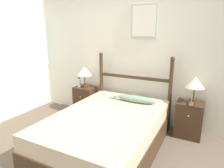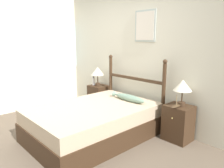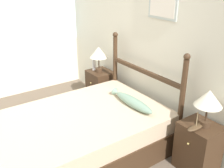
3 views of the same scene
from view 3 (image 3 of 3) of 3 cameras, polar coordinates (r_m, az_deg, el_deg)
The scene contains 11 objects.
ground_plane at distance 3.29m, azimuth -16.44°, elevation -16.88°, with size 16.00×16.00×0.00m, color brown.
wall_back at distance 3.52m, azimuth 8.72°, elevation 9.96°, with size 6.40×0.08×2.55m.
bed at distance 3.24m, azimuth -6.79°, elevation -10.89°, with size 1.38×2.02×0.53m.
headboard at distance 3.53m, azimuth 6.92°, elevation 0.18°, with size 1.39×0.08×1.27m.
nightstand_left at distance 4.39m, azimuth -2.52°, elevation -0.77°, with size 0.41×0.37×0.58m.
nightstand_right at distance 3.12m, azimuth 18.22°, elevation -12.98°, with size 0.41×0.37×0.58m.
table_lamp_left at distance 4.16m, azimuth -2.93°, elevation 6.68°, with size 0.28×0.28×0.42m.
table_lamp_right at distance 2.81m, azimuth 20.31°, elevation -3.19°, with size 0.28×0.28×0.42m.
bottle at distance 4.32m, azimuth -3.95°, elevation 4.21°, with size 0.06×0.06×0.20m.
model_boat at distance 2.87m, azimuth 17.78°, elevation -8.93°, with size 0.08×0.24×0.20m.
fish_pillow at distance 3.27m, azimuth 4.43°, elevation -3.85°, with size 0.73×0.14×0.11m.
Camera 3 is at (2.48, -0.65, 2.07)m, focal length 42.00 mm.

